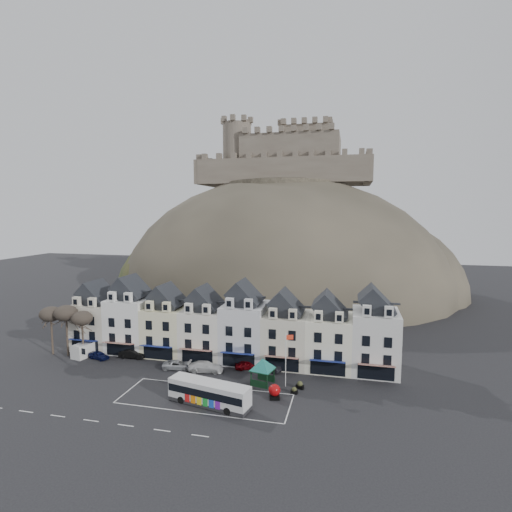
{
  "coord_description": "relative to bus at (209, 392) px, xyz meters",
  "views": [
    {
      "loc": [
        19.84,
        -45.18,
        24.23
      ],
      "look_at": [
        3.31,
        24.0,
        16.16
      ],
      "focal_mm": 28.0,
      "sensor_mm": 36.0,
      "label": 1
    }
  ],
  "objects": [
    {
      "name": "car_silver",
      "position": [
        -8.67,
        9.76,
        -1.03
      ],
      "size": [
        4.93,
        2.97,
        1.3
      ],
      "primitive_type": "imported",
      "rotation": [
        0.0,
        0.0,
        1.75
      ],
      "color": "#A9ACB1",
      "rests_on": "ground"
    },
    {
      "name": "coach_bay_markings",
      "position": [
        -1.07,
        1.51,
        -1.68
      ],
      "size": [
        22.0,
        7.5,
        0.01
      ],
      "primitive_type": "cube",
      "color": "silver",
      "rests_on": "ground"
    },
    {
      "name": "bus",
      "position": [
        0.0,
        0.0,
        0.0
      ],
      "size": [
        11.07,
        4.68,
        3.05
      ],
      "rotation": [
        0.0,
        0.0,
        -0.21
      ],
      "color": "#262628",
      "rests_on": "ground"
    },
    {
      "name": "townhouse_terrace",
      "position": [
        -2.93,
        16.23,
        3.62
      ],
      "size": [
        54.4,
        9.35,
        11.8
      ],
      "color": "beige",
      "rests_on": "ground"
    },
    {
      "name": "white_van",
      "position": [
        -26.06,
        11.58,
        -0.57
      ],
      "size": [
        3.04,
        5.19,
        2.22
      ],
      "rotation": [
        0.0,
        0.0,
        -0.2
      ],
      "color": "silver",
      "rests_on": "ground"
    },
    {
      "name": "red_buoy",
      "position": [
        7.63,
        3.63,
        -0.71
      ],
      "size": [
        1.55,
        1.55,
        1.9
      ],
      "rotation": [
        0.0,
        0.0,
        0.24
      ],
      "color": "black",
      "rests_on": "ground"
    },
    {
      "name": "planter_east",
      "position": [
        9.93,
        5.63,
        -1.24
      ],
      "size": [
        0.96,
        0.64,
        0.91
      ],
      "rotation": [
        0.0,
        0.0,
        -0.12
      ],
      "color": "black",
      "rests_on": "ground"
    },
    {
      "name": "bus_shelter",
      "position": [
        5.21,
        7.48,
        1.23
      ],
      "size": [
        5.77,
        5.77,
        3.75
      ],
      "rotation": [
        0.0,
        0.0,
        -0.22
      ],
      "color": "black",
      "rests_on": "ground"
    },
    {
      "name": "car_navy",
      "position": [
        -23.07,
        10.6,
        -1.05
      ],
      "size": [
        4.0,
        2.42,
        1.27
      ],
      "primitive_type": "imported",
      "rotation": [
        0.0,
        0.0,
        1.31
      ],
      "color": "#0C123D",
      "rests_on": "ground"
    },
    {
      "name": "castle",
      "position": [
        -2.57,
        76.2,
        38.51
      ],
      "size": [
        50.2,
        22.2,
        22.0
      ],
      "color": "brown",
      "rests_on": "ground"
    },
    {
      "name": "castle_hill",
      "position": [
        -1.82,
        69.22,
        -1.58
      ],
      "size": [
        100.0,
        76.0,
        68.0
      ],
      "color": "#322F27",
      "rests_on": "ground"
    },
    {
      "name": "tree_left_far",
      "position": [
        -32.07,
        10.76,
        5.22
      ],
      "size": [
        3.61,
        3.61,
        8.24
      ],
      "color": "#392F24",
      "rests_on": "ground"
    },
    {
      "name": "car_white",
      "position": [
        -4.14,
        9.76,
        -0.91
      ],
      "size": [
        5.6,
        2.88,
        1.56
      ],
      "primitive_type": "imported",
      "rotation": [
        0.0,
        0.0,
        1.71
      ],
      "color": "silver",
      "rests_on": "ground"
    },
    {
      "name": "flagpole",
      "position": [
        8.52,
        7.55,
        2.64
      ],
      "size": [
        1.02,
        0.47,
        7.57
      ],
      "rotation": [
        0.0,
        0.0,
        0.39
      ],
      "color": "silver",
      "rests_on": "ground"
    },
    {
      "name": "tree_left_mid",
      "position": [
        -29.07,
        10.76,
        5.56
      ],
      "size": [
        3.78,
        3.78,
        8.64
      ],
      "color": "#392F24",
      "rests_on": "ground"
    },
    {
      "name": "tree_left_near",
      "position": [
        -26.07,
        10.76,
        4.87
      ],
      "size": [
        3.43,
        3.43,
        7.84
      ],
      "color": "#392F24",
      "rests_on": "ground"
    },
    {
      "name": "car_maroon",
      "position": [
        1.73,
        12.22,
        -1.03
      ],
      "size": [
        4.12,
        2.96,
        1.3
      ],
      "primitive_type": "imported",
      "rotation": [
        0.0,
        0.0,
        1.99
      ],
      "color": "#5D050A",
      "rests_on": "ground"
    },
    {
      "name": "car_black",
      "position": [
        -17.87,
        12.26,
        -0.95
      ],
      "size": [
        4.52,
        1.72,
        1.47
      ],
      "primitive_type": "imported",
      "rotation": [
        0.0,
        0.0,
        1.61
      ],
      "color": "black",
      "rests_on": "ground"
    },
    {
      "name": "ground",
      "position": [
        -3.07,
        0.26,
        -1.68
      ],
      "size": [
        300.0,
        300.0,
        0.0
      ],
      "primitive_type": "plane",
      "color": "black",
      "rests_on": "ground"
    },
    {
      "name": "planter_west",
      "position": [
        10.48,
        7.26,
        -1.17
      ],
      "size": [
        1.18,
        0.85,
        1.06
      ],
      "rotation": [
        0.0,
        0.0,
        -0.33
      ],
      "color": "black",
      "rests_on": "ground"
    },
    {
      "name": "car_charcoal",
      "position": [
        5.08,
        12.26,
        -1.02
      ],
      "size": [
        4.28,
        2.86,
        1.33
      ],
      "primitive_type": "imported",
      "rotation": [
        0.0,
        0.0,
        1.18
      ],
      "color": "black",
      "rests_on": "ground"
    }
  ]
}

